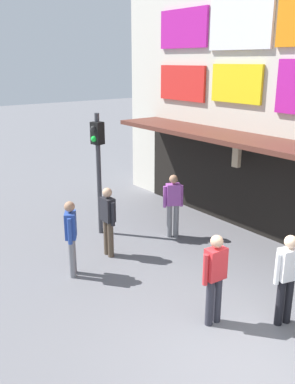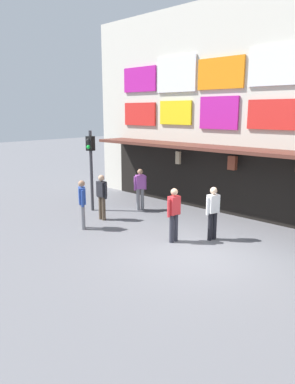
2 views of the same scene
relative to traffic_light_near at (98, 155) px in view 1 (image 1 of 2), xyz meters
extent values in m
plane|color=slate|center=(5.79, -0.67, -2.14)|extent=(80.00, 80.00, 0.00)
cube|color=#B71E93|center=(-0.54, 3.28, 3.17)|extent=(1.96, 0.08, 1.07)
cube|color=white|center=(1.57, 3.28, 3.25)|extent=(2.00, 0.08, 1.39)
cube|color=red|center=(-0.54, 3.28, 1.66)|extent=(1.92, 0.08, 1.01)
cube|color=yellow|center=(1.57, 3.28, 1.73)|extent=(1.66, 0.08, 0.97)
cylinder|color=black|center=(2.06, 2.91, 0.29)|extent=(0.02, 0.02, 0.23)
cube|color=tan|center=(2.06, 2.91, -0.09)|extent=(0.20, 0.12, 0.51)
cylinder|color=#38383D|center=(0.00, 0.01, -0.54)|extent=(0.12, 0.12, 3.20)
cube|color=black|center=(0.00, 0.01, 0.56)|extent=(0.33, 0.30, 0.56)
sphere|color=black|center=(0.03, -0.12, 0.69)|extent=(0.15, 0.15, 0.15)
sphere|color=#19DB3D|center=(0.03, -0.12, 0.43)|extent=(0.15, 0.15, 0.15)
cylinder|color=gray|center=(1.39, 1.47, -1.70)|extent=(0.14, 0.14, 0.88)
cylinder|color=gray|center=(1.31, 1.31, -1.70)|extent=(0.14, 0.14, 0.88)
cube|color=#9E4CA8|center=(1.35, 1.39, -0.98)|extent=(0.36, 0.42, 0.56)
sphere|color=#A87A5B|center=(1.35, 1.39, -0.57)|extent=(0.22, 0.22, 0.22)
cylinder|color=#9E4CA8|center=(1.45, 1.59, -1.03)|extent=(0.09, 0.09, 0.56)
cylinder|color=#9E4CA8|center=(1.26, 1.19, -1.03)|extent=(0.09, 0.09, 0.56)
cylinder|color=brown|center=(1.21, -0.55, -1.70)|extent=(0.14, 0.14, 0.88)
cylinder|color=brown|center=(1.39, -0.55, -1.70)|extent=(0.14, 0.14, 0.88)
cube|color=#232328|center=(1.30, -0.55, -0.98)|extent=(0.36, 0.22, 0.56)
sphere|color=tan|center=(1.30, -0.55, -0.57)|extent=(0.22, 0.22, 0.22)
cylinder|color=#232328|center=(1.08, -0.55, -1.03)|extent=(0.09, 0.09, 0.56)
cylinder|color=#232328|center=(1.52, -0.55, -1.03)|extent=(0.09, 0.09, 0.56)
cylinder|color=black|center=(5.46, 0.55, -1.70)|extent=(0.14, 0.14, 0.88)
cylinder|color=black|center=(5.41, 0.38, -1.70)|extent=(0.14, 0.14, 0.88)
cube|color=white|center=(5.44, 0.46, -0.98)|extent=(0.31, 0.40, 0.56)
sphere|color=beige|center=(5.44, 0.46, -0.57)|extent=(0.22, 0.22, 0.22)
cylinder|color=white|center=(5.38, 0.25, -1.03)|extent=(0.09, 0.09, 0.56)
cylinder|color=#2D2D38|center=(4.68, -0.60, -1.70)|extent=(0.14, 0.14, 0.88)
cylinder|color=#2D2D38|center=(4.69, -0.42, -1.70)|extent=(0.14, 0.14, 0.88)
cube|color=red|center=(4.69, -0.51, -0.98)|extent=(0.25, 0.37, 0.56)
sphere|color=tan|center=(4.69, -0.51, -0.57)|extent=(0.22, 0.22, 0.22)
cylinder|color=red|center=(4.67, -0.73, -1.03)|extent=(0.09, 0.09, 0.56)
cylinder|color=red|center=(4.70, -0.29, -1.03)|extent=(0.09, 0.09, 0.56)
cylinder|color=gray|center=(1.57, -1.62, -1.70)|extent=(0.14, 0.14, 0.88)
cylinder|color=gray|center=(1.72, -1.72, -1.70)|extent=(0.14, 0.14, 0.88)
cube|color=#28479E|center=(1.64, -1.67, -0.98)|extent=(0.42, 0.38, 0.56)
sphere|color=#A87A5B|center=(1.64, -1.67, -0.57)|extent=(0.22, 0.22, 0.22)
cylinder|color=#28479E|center=(1.46, -1.55, -1.03)|extent=(0.09, 0.09, 0.56)
cylinder|color=#28479E|center=(1.83, -1.79, -1.03)|extent=(0.09, 0.09, 0.56)
camera|label=1|loc=(9.05, -5.25, 2.30)|focal=38.95mm
camera|label=2|loc=(11.39, -8.68, 1.80)|focal=33.81mm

